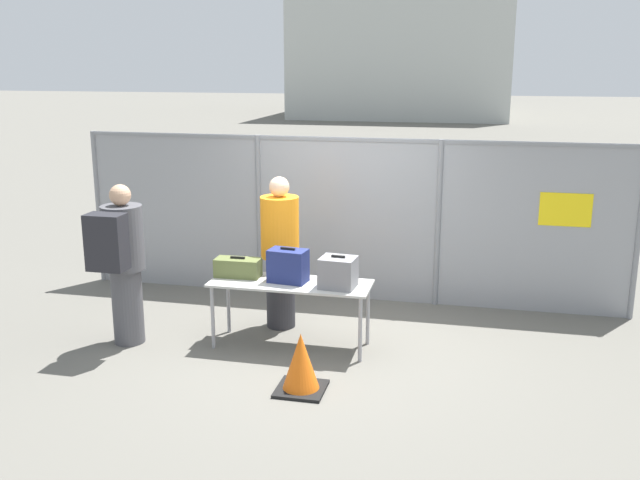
# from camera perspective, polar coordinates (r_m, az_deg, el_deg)

# --- Properties ---
(ground_plane) EXTENTS (120.00, 120.00, 0.00)m
(ground_plane) POSITION_cam_1_polar(r_m,az_deg,el_deg) (7.87, -0.23, -8.31)
(ground_plane) COLOR #605E56
(fence_section) EXTENTS (7.03, 0.07, 2.09)m
(fence_section) POSITION_cam_1_polar(r_m,az_deg,el_deg) (9.06, 2.24, 1.97)
(fence_section) COLOR gray
(fence_section) RESTS_ON ground_plane
(inspection_table) EXTENTS (1.72, 0.60, 0.72)m
(inspection_table) POSITION_cam_1_polar(r_m,az_deg,el_deg) (7.60, -2.37, -3.87)
(inspection_table) COLOR #B2B2AD
(inspection_table) RESTS_ON ground_plane
(suitcase_olive) EXTENTS (0.50, 0.24, 0.23)m
(suitcase_olive) POSITION_cam_1_polar(r_m,az_deg,el_deg) (7.79, -6.58, -2.20)
(suitcase_olive) COLOR #566033
(suitcase_olive) RESTS_ON inspection_table
(suitcase_navy) EXTENTS (0.43, 0.29, 0.38)m
(suitcase_navy) POSITION_cam_1_polar(r_m,az_deg,el_deg) (7.54, -2.57, -2.07)
(suitcase_navy) COLOR navy
(suitcase_navy) RESTS_ON inspection_table
(suitcase_grey) EXTENTS (0.38, 0.34, 0.34)m
(suitcase_grey) POSITION_cam_1_polar(r_m,az_deg,el_deg) (7.36, 1.46, -2.61)
(suitcase_grey) COLOR slate
(suitcase_grey) RESTS_ON inspection_table
(traveler_hooded) EXTENTS (0.43, 0.67, 1.75)m
(traveler_hooded) POSITION_cam_1_polar(r_m,az_deg,el_deg) (7.85, -15.60, -1.46)
(traveler_hooded) COLOR #4C4C51
(traveler_hooded) RESTS_ON ground_plane
(security_worker_near) EXTENTS (0.44, 0.44, 1.76)m
(security_worker_near) POSITION_cam_1_polar(r_m,az_deg,el_deg) (8.11, -3.21, -0.86)
(security_worker_near) COLOR #2D2D33
(security_worker_near) RESTS_ON ground_plane
(utility_trailer) EXTENTS (4.37, 1.91, 0.76)m
(utility_trailer) POSITION_cam_1_polar(r_m,az_deg,el_deg) (10.54, 8.25, -0.13)
(utility_trailer) COLOR #4C6B47
(utility_trailer) RESTS_ON ground_plane
(distant_hangar) EXTENTS (11.43, 12.93, 7.96)m
(distant_hangar) POSITION_cam_1_polar(r_m,az_deg,el_deg) (43.13, 7.13, 15.31)
(distant_hangar) COLOR #B2B7B2
(distant_hangar) RESTS_ON ground_plane
(traffic_cone) EXTENTS (0.46, 0.46, 0.57)m
(traffic_cone) POSITION_cam_1_polar(r_m,az_deg,el_deg) (6.73, -1.54, -9.91)
(traffic_cone) COLOR black
(traffic_cone) RESTS_ON ground_plane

